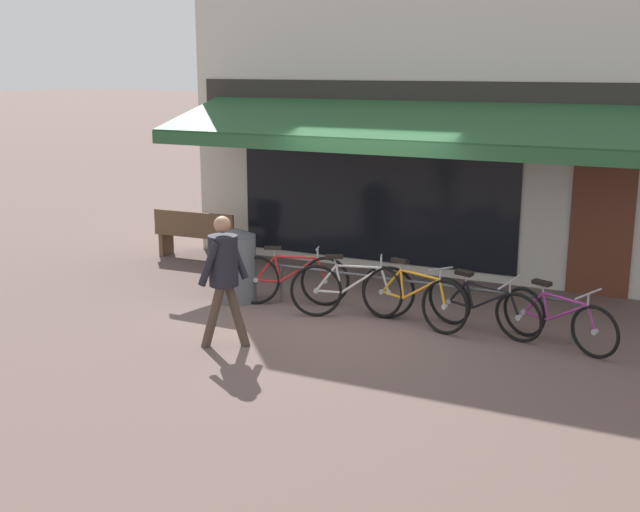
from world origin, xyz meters
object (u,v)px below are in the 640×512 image
object	(u,v)px
bicycle_red	(290,279)
bicycle_orange	(412,297)
bicycle_purple	(558,319)
litter_bin	(237,265)
bicycle_silver	(352,290)
pedestrian_adult	(223,268)
bicycle_black	(482,307)
park_bench	(198,234)

from	to	relation	value
bicycle_red	bicycle_orange	world-z (taller)	bicycle_orange
bicycle_purple	bicycle_red	bearing A→B (deg)	-157.41
bicycle_purple	litter_bin	xyz separation A→B (m)	(-4.54, -0.07, 0.20)
bicycle_silver	pedestrian_adult	size ratio (longest dim) A/B	1.00
bicycle_silver	bicycle_black	distance (m)	1.78
bicycle_purple	litter_bin	distance (m)	4.54
bicycle_orange	park_bench	distance (m)	5.00
bicycle_purple	park_bench	size ratio (longest dim) A/B	0.95
bicycle_orange	pedestrian_adult	bearing A→B (deg)	-117.55
bicycle_black	bicycle_orange	bearing A→B (deg)	-158.93
bicycle_orange	pedestrian_adult	world-z (taller)	pedestrian_adult
bicycle_silver	park_bench	bearing A→B (deg)	132.88
bicycle_silver	bicycle_black	xyz separation A→B (m)	(1.78, 0.10, -0.03)
bicycle_red	park_bench	distance (m)	3.24
bicycle_orange	park_bench	bearing A→B (deg)	175.56
bicycle_silver	bicycle_purple	size ratio (longest dim) A/B	1.07
pedestrian_adult	bicycle_orange	bearing A→B (deg)	37.95
bicycle_red	bicycle_orange	size ratio (longest dim) A/B	0.96
bicycle_silver	bicycle_purple	distance (m)	2.74
bicycle_purple	litter_bin	world-z (taller)	litter_bin
bicycle_silver	park_bench	distance (m)	4.23
bicycle_silver	bicycle_orange	xyz separation A→B (m)	(0.85, 0.04, -0.00)
bicycle_orange	bicycle_black	bearing A→B (deg)	20.60
litter_bin	park_bench	distance (m)	2.77
bicycle_purple	pedestrian_adult	xyz separation A→B (m)	(-3.65, -1.78, 0.64)
bicycle_orange	bicycle_purple	world-z (taller)	bicycle_orange
park_bench	bicycle_red	bearing A→B (deg)	-33.85
bicycle_purple	litter_bin	bearing A→B (deg)	-154.40
bicycle_silver	bicycle_red	bearing A→B (deg)	150.06
bicycle_silver	bicycle_purple	bearing A→B (deg)	-20.75
pedestrian_adult	litter_bin	xyz separation A→B (m)	(-0.89, 1.71, -0.44)
litter_bin	park_bench	xyz separation A→B (m)	(-2.00, 1.90, -0.08)
bicycle_black	litter_bin	world-z (taller)	litter_bin
bicycle_black	litter_bin	bearing A→B (deg)	-160.29
bicycle_red	bicycle_purple	world-z (taller)	bicycle_red
bicycle_purple	park_bench	world-z (taller)	park_bench
bicycle_orange	bicycle_silver	bearing A→B (deg)	-160.38
bicycle_silver	bicycle_black	world-z (taller)	bicycle_silver
bicycle_silver	bicycle_black	bearing A→B (deg)	-17.82
bicycle_silver	litter_bin	size ratio (longest dim) A/B	1.50
bicycle_silver	litter_bin	xyz separation A→B (m)	(-1.80, -0.05, 0.16)
bicycle_purple	bicycle_silver	bearing A→B (deg)	-154.85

